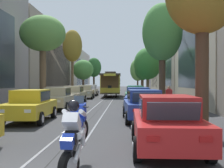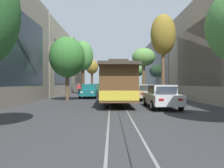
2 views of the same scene
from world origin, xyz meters
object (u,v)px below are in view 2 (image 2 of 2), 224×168
Objects in this scene: parked_car_yellow_second_left at (128,88)px; motorcycle_with_rider at (110,87)px; parked_car_yellow_near_left at (125,87)px; parked_car_teal_fifth_right at (90,91)px; parked_car_white_sixth_left at (161,96)px; parked_car_green_fourth_right at (94,90)px; parked_car_blue_second_right at (99,88)px; street_tree_kerb_left_mid at (163,35)px; parked_car_beige_mid_left at (131,88)px; parked_car_blue_mid_right at (97,89)px; street_tree_kerb_right_near at (92,68)px; parked_car_beige_fourth_left at (136,90)px; cable_car_trolley at (117,84)px; street_tree_kerb_left_near at (134,71)px; street_sign_post at (132,83)px; street_tree_kerb_right_second at (83,56)px; pedestrian_on_left_pavement at (79,88)px; parked_car_beige_fifth_left at (143,92)px; street_tree_kerb_right_mid at (67,57)px; parked_car_red_near_right at (100,87)px; street_tree_kerb_left_second at (144,58)px.

motorcycle_with_rider reaches higher than parked_car_yellow_second_left.
parked_car_yellow_near_left is 1.00× the size of parked_car_teal_fifth_right.
parked_car_yellow_near_left is 7.30m from parked_car_yellow_second_left.
parked_car_white_sixth_left is 15.46m from parked_car_green_fourth_right.
street_tree_kerb_left_mid is at bearing 110.36° from parked_car_blue_second_right.
parked_car_beige_mid_left is 15.50m from street_tree_kerb_left_mid.
street_tree_kerb_right_near is at bearing -78.98° from parked_car_blue_mid_right.
parked_car_beige_fourth_left is 0.48× the size of cable_car_trolley.
cable_car_trolley is at bearing 80.66° from street_tree_kerb_left_near.
street_sign_post is at bearing -107.35° from parked_car_teal_fifth_right.
street_tree_kerb_right_second reaches higher than pedestrian_on_left_pavement.
parked_car_beige_fifth_left is at bearing 125.95° from street_tree_kerb_right_second.
street_tree_kerb_right_mid reaches higher than parked_car_blue_second_right.
parked_car_teal_fifth_right is 2.66× the size of pedestrian_on_left_pavement.
street_sign_post is (-1.70, 0.20, 0.87)m from parked_car_yellow_near_left.
parked_car_beige_mid_left is at bearing 83.18° from street_sign_post.
parked_car_yellow_second_left is at bearing 90.55° from parked_car_yellow_near_left.
street_tree_kerb_right_near reaches higher than parked_car_beige_mid_left.
street_tree_kerb_left_mid is at bearing 89.82° from street_tree_kerb_left_near.
street_tree_kerb_right_mid reaches higher than parked_car_yellow_second_left.
parked_car_yellow_near_left and parked_car_yellow_second_left have the same top height.
parked_car_beige_mid_left is 0.99× the size of parked_car_beige_fifth_left.
motorcycle_with_rider is at bearing -97.97° from street_tree_kerb_right_mid.
parked_car_yellow_near_left is 18.22m from pedestrian_on_left_pavement.
street_tree_kerb_right_near is 7.10m from motorcycle_with_rider.
parked_car_teal_fifth_right is 22.91m from street_tree_kerb_left_near.
parked_car_yellow_second_left is at bearing -110.24° from street_tree_kerb_right_mid.
parked_car_yellow_near_left is 0.99× the size of parked_car_blue_second_right.
motorcycle_with_rider is (3.54, -0.30, 0.07)m from parked_car_yellow_near_left.
street_tree_kerb_right_mid is (1.62, 25.96, 3.39)m from parked_car_red_near_right.
street_tree_kerb_left_near is 0.86× the size of street_tree_kerb_right_near.
pedestrian_on_left_pavement reaches higher than parked_car_teal_fifth_right.
street_tree_kerb_right_second is at bearing -54.05° from parked_car_beige_fifth_left.
parked_car_beige_fourth_left is 7.23m from parked_car_teal_fifth_right.
parked_car_white_sixth_left is (-0.07, 20.05, 0.00)m from parked_car_beige_mid_left.
pedestrian_on_left_pavement is at bearing -86.22° from street_tree_kerb_right_mid.
motorcycle_with_rider is at bearing -64.61° from parked_car_yellow_second_left.
street_tree_kerb_left_second is (-7.47, -3.47, 4.91)m from parked_car_green_fourth_right.
street_tree_kerb_left_mid is (-1.61, 7.80, 5.53)m from parked_car_beige_fourth_left.
street_tree_kerb_left_near is at bearing -145.74° from parked_car_blue_second_right.
street_tree_kerb_right_second reaches higher than parked_car_green_fourth_right.
street_tree_kerb_right_second is at bearing 75.90° from motorcycle_with_rider.
parked_car_yellow_second_left is at bearing -96.88° from cable_car_trolley.
street_tree_kerb_left_near reaches higher than cable_car_trolley.
street_tree_kerb_right_second is at bearing 3.27° from street_tree_kerb_left_second.
street_tree_kerb_left_near is (-7.46, -5.08, 3.54)m from parked_car_blue_second_right.
street_tree_kerb_left_second is at bearing 127.68° from parked_car_beige_mid_left.
cable_car_trolley is 31.44m from motorcycle_with_rider.
street_tree_kerb_right_near is at bearing -51.07° from parked_car_beige_mid_left.
street_tree_kerb_right_mid is at bearing 69.76° from parked_car_yellow_second_left.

